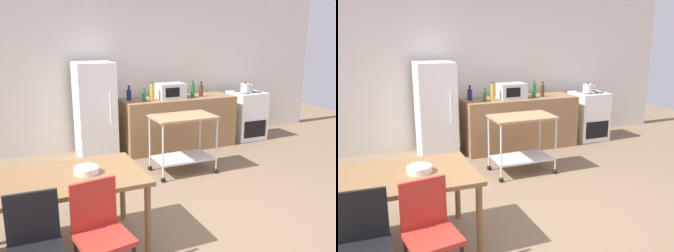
# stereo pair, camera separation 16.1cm
# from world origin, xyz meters

# --- Properties ---
(ground_plane) EXTENTS (12.00, 12.00, 0.00)m
(ground_plane) POSITION_xyz_m (0.00, 0.00, 0.00)
(ground_plane) COLOR brown
(back_wall) EXTENTS (8.40, 0.12, 2.90)m
(back_wall) POSITION_xyz_m (0.00, 3.20, 1.45)
(back_wall) COLOR silver
(back_wall) RESTS_ON ground_plane
(kitchen_counter) EXTENTS (2.00, 0.64, 0.90)m
(kitchen_counter) POSITION_xyz_m (0.90, 2.60, 0.45)
(kitchen_counter) COLOR olive
(kitchen_counter) RESTS_ON ground_plane
(dining_table) EXTENTS (1.50, 0.90, 0.75)m
(dining_table) POSITION_xyz_m (-1.48, 0.07, 0.67)
(dining_table) COLOR brown
(dining_table) RESTS_ON ground_plane
(chair_black) EXTENTS (0.42, 0.42, 0.89)m
(chair_black) POSITION_xyz_m (-1.77, -0.61, 0.52)
(chair_black) COLOR black
(chair_black) RESTS_ON ground_plane
(chair_red) EXTENTS (0.46, 0.46, 0.89)m
(chair_red) POSITION_xyz_m (-1.28, -0.57, 0.52)
(chair_red) COLOR #B72D23
(chair_red) RESTS_ON ground_plane
(stove_oven) EXTENTS (0.60, 0.61, 0.92)m
(stove_oven) POSITION_xyz_m (2.35, 2.62, 0.45)
(stove_oven) COLOR white
(stove_oven) RESTS_ON ground_plane
(refrigerator) EXTENTS (0.60, 0.63, 1.55)m
(refrigerator) POSITION_xyz_m (-0.55, 2.70, 0.78)
(refrigerator) COLOR white
(refrigerator) RESTS_ON ground_plane
(kitchen_cart) EXTENTS (0.91, 0.57, 0.85)m
(kitchen_cart) POSITION_xyz_m (0.44, 1.48, 0.57)
(kitchen_cart) COLOR #A37A51
(kitchen_cart) RESTS_ON ground_plane
(bottle_sparkling_water) EXTENTS (0.08, 0.08, 0.25)m
(bottle_sparkling_water) POSITION_xyz_m (0.03, 2.70, 1.00)
(bottle_sparkling_water) COLOR navy
(bottle_sparkling_water) RESTS_ON kitchen_counter
(bottle_soy_sauce) EXTENTS (0.06, 0.06, 0.22)m
(bottle_soy_sauce) POSITION_xyz_m (0.23, 2.52, 0.99)
(bottle_soy_sauce) COLOR #1E6628
(bottle_soy_sauce) RESTS_ON kitchen_counter
(bottle_olive_oil) EXTENTS (0.07, 0.07, 0.31)m
(bottle_olive_oil) POSITION_xyz_m (0.37, 2.52, 1.04)
(bottle_olive_oil) COLOR gold
(bottle_olive_oil) RESTS_ON kitchen_counter
(microwave) EXTENTS (0.46, 0.35, 0.26)m
(microwave) POSITION_xyz_m (0.74, 2.59, 1.03)
(microwave) COLOR silver
(microwave) RESTS_ON kitchen_counter
(bottle_sesame_oil) EXTENTS (0.07, 0.07, 0.28)m
(bottle_sesame_oil) POSITION_xyz_m (1.15, 2.56, 1.02)
(bottle_sesame_oil) COLOR #1E6628
(bottle_sesame_oil) RESTS_ON kitchen_counter
(bottle_soda) EXTENTS (0.07, 0.07, 0.26)m
(bottle_soda) POSITION_xyz_m (1.31, 2.54, 1.01)
(bottle_soda) COLOR #4C2D19
(bottle_soda) RESTS_ON kitchen_counter
(fruit_bowl) EXTENTS (0.23, 0.23, 0.06)m
(fruit_bowl) POSITION_xyz_m (-1.24, 0.07, 0.78)
(fruit_bowl) COLOR white
(fruit_bowl) RESTS_ON dining_table
(kettle) EXTENTS (0.24, 0.17, 0.19)m
(kettle) POSITION_xyz_m (2.23, 2.52, 1.00)
(kettle) COLOR silver
(kettle) RESTS_ON stove_oven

